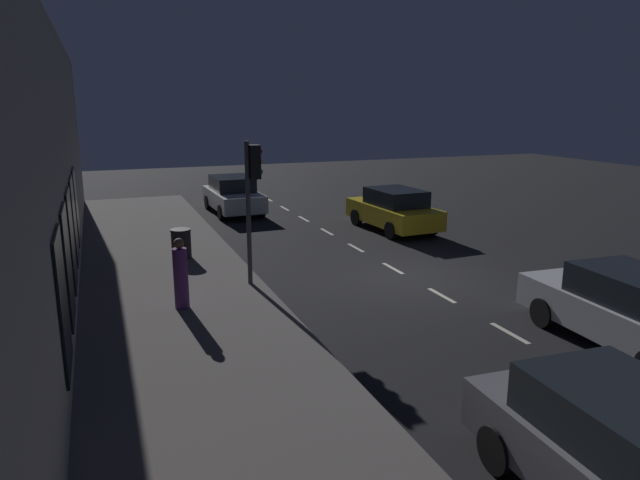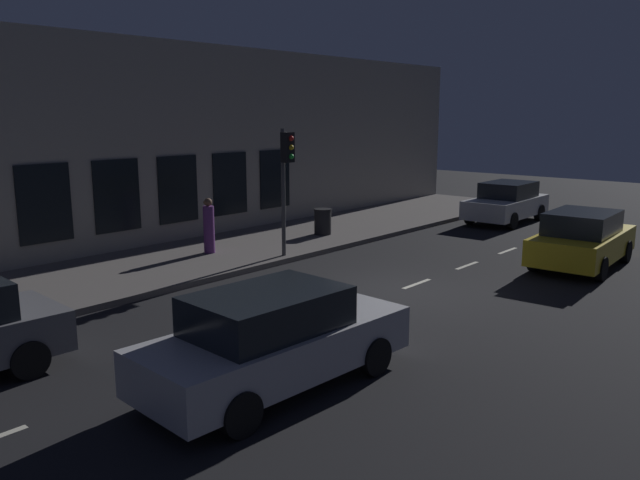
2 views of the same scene
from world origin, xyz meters
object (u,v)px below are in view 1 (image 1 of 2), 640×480
(parked_car_2, at_px, (394,210))
(trash_bin, at_px, (181,243))
(parked_car_0, at_px, (629,460))
(parked_car_3, at_px, (630,310))
(pedestrian_0, at_px, (181,276))
(parked_car_1, at_px, (233,195))
(traffic_light, at_px, (252,182))

(parked_car_2, distance_m, trash_bin, 8.28)
(parked_car_0, xyz_separation_m, parked_car_3, (-4.11, -3.61, 0.00))
(parked_car_2, bearing_deg, parked_car_0, -111.53)
(trash_bin, bearing_deg, pedestrian_0, 82.13)
(parked_car_0, bearing_deg, parked_car_1, -87.62)
(traffic_light, relative_size, trash_bin, 4.14)
(parked_car_2, distance_m, pedestrian_0, 10.65)
(traffic_light, distance_m, parked_car_3, 8.83)
(traffic_light, xyz_separation_m, pedestrian_0, (2.04, 1.21, -1.86))
(parked_car_3, xyz_separation_m, trash_bin, (7.30, -9.50, -0.20))
(parked_car_1, bearing_deg, pedestrian_0, 70.41)
(parked_car_3, distance_m, pedestrian_0, 9.40)
(parked_car_0, height_order, parked_car_1, same)
(pedestrian_0, bearing_deg, parked_car_3, 157.72)
(parked_car_3, bearing_deg, trash_bin, 130.27)
(parked_car_0, relative_size, parked_car_3, 0.92)
(parked_car_2, bearing_deg, trash_bin, -171.30)
(traffic_light, height_order, parked_car_3, traffic_light)
(parked_car_1, distance_m, trash_bin, 7.99)
(parked_car_1, distance_m, pedestrian_0, 12.34)
(parked_car_1, distance_m, parked_car_3, 17.28)
(traffic_light, bearing_deg, trash_bin, -66.09)
(traffic_light, xyz_separation_m, parked_car_3, (-5.88, 6.29, -1.99))
(parked_car_0, distance_m, parked_car_3, 5.47)
(parked_car_1, xyz_separation_m, trash_bin, (3.24, 7.30, -0.20))
(parked_car_3, height_order, pedestrian_0, pedestrian_0)
(traffic_light, bearing_deg, pedestrian_0, 30.80)
(parked_car_0, bearing_deg, pedestrian_0, -63.83)
(pedestrian_0, height_order, trash_bin, pedestrian_0)
(parked_car_3, relative_size, trash_bin, 5.22)
(pedestrian_0, bearing_deg, traffic_light, -138.80)
(pedestrian_0, bearing_deg, parked_car_1, -97.80)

